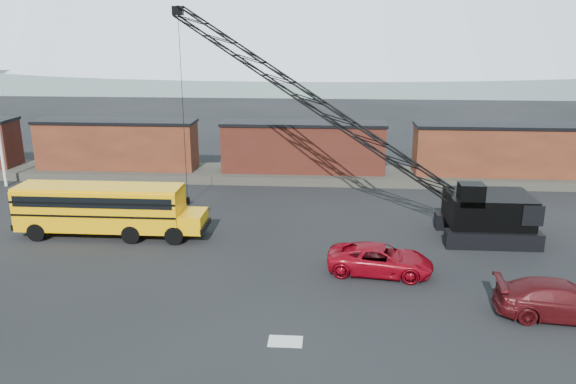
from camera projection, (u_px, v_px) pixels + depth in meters
name	position (u px, v px, depth m)	size (l,w,h in m)	color
ground	(281.00, 296.00, 26.73)	(160.00, 160.00, 0.00)	black
gravel_berm	(303.00, 175.00, 47.71)	(120.00, 5.00, 0.70)	#4D483F
boxcar_west_near	(117.00, 144.00, 48.15)	(13.70, 3.10, 4.17)	#471F14
boxcar_mid	(303.00, 147.00, 47.04)	(13.70, 3.10, 4.17)	#491A14
boxcar_east_near	(498.00, 150.00, 45.93)	(13.70, 3.10, 4.17)	#471F14
snow_patch	(285.00, 341.00, 22.86)	(1.40, 0.90, 0.02)	silver
school_bus	(106.00, 208.00, 34.13)	(11.65, 2.65, 3.19)	#F7A605
red_pickup	(380.00, 259.00, 29.13)	(2.50, 5.43, 1.51)	maroon
maroon_suv	(562.00, 300.00, 24.60)	(2.31, 5.68, 1.65)	#490D10
crawler_crane	(315.00, 103.00, 35.37)	(22.99, 7.90, 13.93)	black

